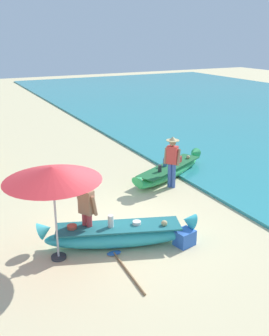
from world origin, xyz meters
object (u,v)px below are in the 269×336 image
at_px(boat_green_midground, 170,171).
at_px(patio_umbrella_large, 52,174).
at_px(paddle, 123,265).
at_px(boat_cyan_foreground, 119,235).
at_px(person_tourist_customer, 87,210).
at_px(cooler_box, 185,238).
at_px(person_vendor_hatted, 172,158).

bearing_deg(boat_green_midground, patio_umbrella_large, -146.81).
height_order(boat_green_midground, paddle, boat_green_midground).
relative_size(boat_cyan_foreground, boat_green_midground, 0.98).
height_order(boat_cyan_foreground, paddle, boat_cyan_foreground).
bearing_deg(person_tourist_customer, boat_green_midground, 35.79).
relative_size(boat_green_midground, cooler_box, 8.45).
height_order(person_vendor_hatted, person_tourist_customer, person_vendor_hatted).
relative_size(boat_green_midground, patio_umbrella_large, 1.72).
relative_size(person_tourist_customer, patio_umbrella_large, 0.75).
relative_size(patio_umbrella_large, cooler_box, 4.91).
relative_size(boat_cyan_foreground, patio_umbrella_large, 1.69).
distance_m(boat_cyan_foreground, cooler_box, 1.66).
xyz_separation_m(boat_cyan_foreground, boat_green_midground, (3.70, 3.53, -0.05)).
bearing_deg(patio_umbrella_large, person_vendor_hatted, 28.28).
xyz_separation_m(boat_green_midground, person_vendor_hatted, (-0.46, -0.86, 0.79)).
height_order(person_vendor_hatted, patio_umbrella_large, patio_umbrella_large).
distance_m(boat_green_midground, paddle, 5.95).
relative_size(boat_cyan_foreground, cooler_box, 8.28).
distance_m(boat_cyan_foreground, person_tourist_customer, 1.02).
bearing_deg(patio_umbrella_large, boat_cyan_foreground, -4.74).
bearing_deg(boat_green_midground, boat_cyan_foreground, -136.33).
bearing_deg(boat_green_midground, paddle, -132.14).
relative_size(person_tourist_customer, cooler_box, 3.67).
xyz_separation_m(person_vendor_hatted, person_tourist_customer, (-3.91, -2.30, -0.08)).
bearing_deg(boat_cyan_foreground, person_tourist_customer, 150.46).
relative_size(person_vendor_hatted, patio_umbrella_large, 0.79).
bearing_deg(boat_cyan_foreground, cooler_box, -25.68).
bearing_deg(patio_umbrella_large, cooler_box, -15.67).
bearing_deg(cooler_box, person_vendor_hatted, 51.91).
xyz_separation_m(patio_umbrella_large, cooler_box, (3.00, -0.84, -1.93)).
bearing_deg(person_tourist_customer, paddle, -73.07).
bearing_deg(person_vendor_hatted, cooler_box, -117.21).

